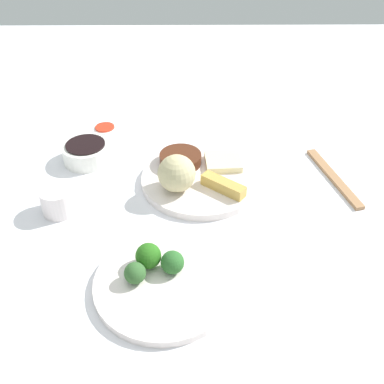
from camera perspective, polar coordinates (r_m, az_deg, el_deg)
The scene contains 16 objects.
tabletop at distance 0.96m, azimuth 1.20°, elevation 0.77°, with size 2.20×2.20×0.02m, color white.
main_plate at distance 0.95m, azimuth 1.15°, elevation 1.69°, with size 0.26×0.26×0.02m, color white.
rice_scoop at distance 0.89m, azimuth -2.00°, elevation 2.42°, with size 0.08×0.08×0.08m, color #C4B986.
spring_roll at distance 0.90m, azimuth 4.06°, elevation 0.84°, with size 0.10×0.03×0.02m, color gold.
crab_rangoon_wonton at distance 0.98m, azimuth 4.04°, elevation 3.93°, with size 0.08×0.07×0.01m, color beige.
stir_fry_heap at distance 0.98m, azimuth -1.51°, elevation 4.33°, with size 0.09×0.09×0.02m, color #502716.
broccoli_plate at distance 0.74m, azimuth -3.57°, elevation -11.68°, with size 0.23×0.23×0.01m, color white.
broccoli_floret_0 at distance 0.74m, azimuth -2.55°, elevation -9.08°, with size 0.04×0.04×0.04m, color #2A6228.
broccoli_floret_1 at distance 0.75m, azimuth -5.67°, elevation -8.22°, with size 0.04×0.04×0.04m, color #28681A.
broccoli_floret_2 at distance 0.73m, azimuth -7.39°, elevation -10.36°, with size 0.04×0.04×0.04m, color #315E2C.
soy_sauce_bowl at distance 1.05m, azimuth -13.47°, elevation 4.94°, with size 0.11×0.11×0.04m, color white.
soy_sauce_bowl_liquid at distance 1.03m, azimuth -13.65°, elevation 5.99°, with size 0.09×0.09×0.00m, color black.
sauce_ramekin_sweet_and_sour at distance 1.14m, azimuth -11.15°, elevation 7.67°, with size 0.06×0.06×0.02m, color white.
sauce_ramekin_sweet_and_sour_liquid at distance 1.13m, azimuth -11.23°, elevation 8.23°, with size 0.05×0.05×0.00m, color red.
teacup at distance 0.90m, azimuth -16.88°, elevation -1.02°, with size 0.07×0.07×0.05m, color white.
chopsticks_pair at distance 1.01m, azimuth 17.85°, elevation 1.82°, with size 0.22×0.02×0.01m, color #A5764E.
Camera 1 is at (-0.03, -0.77, 0.59)m, focal length 41.20 mm.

